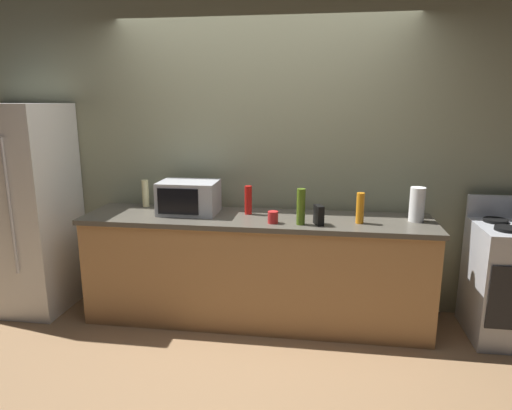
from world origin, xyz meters
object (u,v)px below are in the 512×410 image
object	(u,v)px
bottle_dish_soap	(360,208)
mug_red	(273,217)
refrigerator	(25,208)
cordless_phone	(319,215)
paper_towel_roll	(417,204)
bottle_hand_soap	(145,193)
stove_range	(512,281)
microwave	(189,197)
bottle_olive_oil	(301,207)
bottle_hot_sauce	(248,200)

from	to	relation	value
bottle_dish_soap	mug_red	xyz separation A→B (m)	(-0.66, -0.09, -0.07)
refrigerator	cordless_phone	size ratio (longest dim) A/B	12.00
cordless_phone	mug_red	distance (m)	0.35
paper_towel_roll	bottle_hand_soap	size ratio (longest dim) A/B	1.13
refrigerator	stove_range	world-z (taller)	refrigerator
refrigerator	microwave	size ratio (longest dim) A/B	3.75
microwave	mug_red	distance (m)	0.77
paper_towel_roll	bottle_olive_oil	distance (m)	0.92
microwave	paper_towel_roll	xyz separation A→B (m)	(1.83, 0.00, 0.00)
paper_towel_roll	bottle_dish_soap	distance (m)	0.46
microwave	mug_red	bearing A→B (deg)	-16.29
bottle_hand_soap	bottle_dish_soap	bearing A→B (deg)	-9.20
paper_towel_roll	bottle_olive_oil	world-z (taller)	bottle_olive_oil
refrigerator	mug_red	world-z (taller)	refrigerator
stove_range	microwave	size ratio (longest dim) A/B	2.25
cordless_phone	bottle_hot_sauce	bearing A→B (deg)	135.83
mug_red	bottle_olive_oil	bearing A→B (deg)	-2.29
cordless_phone	mug_red	world-z (taller)	cordless_phone
refrigerator	mug_red	xyz separation A→B (m)	(2.21, -0.17, 0.05)
stove_range	refrigerator	bearing A→B (deg)	-180.00
bottle_dish_soap	bottle_olive_oil	size ratio (longest dim) A/B	0.86
bottle_hand_soap	cordless_phone	bearing A→B (deg)	-14.21
bottle_hot_sauce	microwave	bearing A→B (deg)	-175.28
bottle_hot_sauce	stove_range	bearing A→B (deg)	-2.45
bottle_hand_soap	paper_towel_roll	bearing A→B (deg)	-4.45
bottle_hand_soap	bottle_olive_oil	size ratio (longest dim) A/B	0.86
cordless_phone	bottle_hot_sauce	world-z (taller)	bottle_hot_sauce
refrigerator	bottle_dish_soap	xyz separation A→B (m)	(2.87, -0.07, 0.12)
cordless_phone	bottle_dish_soap	bearing A→B (deg)	-5.12
bottle_dish_soap	bottle_hand_soap	distance (m)	1.87
microwave	cordless_phone	size ratio (longest dim) A/B	3.20
cordless_phone	bottle_olive_oil	world-z (taller)	bottle_olive_oil
microwave	bottle_olive_oil	distance (m)	0.97
refrigerator	bottle_hot_sauce	xyz separation A→B (m)	(1.97, 0.09, 0.12)
refrigerator	stove_range	bearing A→B (deg)	0.00
microwave	mug_red	size ratio (longest dim) A/B	5.16
paper_towel_roll	bottle_dish_soap	xyz separation A→B (m)	(-0.44, -0.12, -0.02)
bottle_hand_soap	microwave	bearing A→B (deg)	-21.73
stove_range	microwave	bearing A→B (deg)	178.93
cordless_phone	microwave	bearing A→B (deg)	148.03
bottle_olive_oil	bottle_dish_soap	bearing A→B (deg)	13.01
paper_towel_roll	bottle_dish_soap	bearing A→B (deg)	-164.70
microwave	bottle_dish_soap	bearing A→B (deg)	-4.86
bottle_dish_soap	bottle_olive_oil	distance (m)	0.46
bottle_hot_sauce	cordless_phone	bearing A→B (deg)	-23.10
cordless_phone	bottle_olive_oil	bearing A→B (deg)	164.92
microwave	bottle_olive_oil	world-z (taller)	bottle_olive_oil
stove_range	bottle_olive_oil	distance (m)	1.74
bottle_olive_oil	mug_red	distance (m)	0.23
microwave	bottle_dish_soap	distance (m)	1.40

